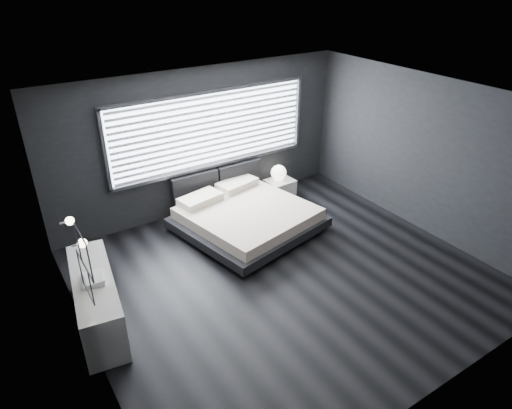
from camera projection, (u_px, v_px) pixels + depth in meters
room at (288, 197)px, 6.63m from camera, size 6.04×6.00×2.80m
window at (212, 130)px, 8.62m from camera, size 4.14×0.09×1.52m
headboard at (218, 180)px, 9.10m from camera, size 1.96×0.16×0.52m
sconce_near at (82, 243)px, 5.20m from camera, size 0.18×0.11×0.11m
sconce_far at (69, 221)px, 5.64m from camera, size 0.18×0.11×0.11m
wall_art_upper at (84, 253)px, 4.59m from camera, size 0.01×0.48×0.48m
wall_art_lower at (85, 277)px, 5.00m from camera, size 0.01×0.48×0.48m
bed at (246, 216)px, 8.42m from camera, size 2.65×2.57×0.59m
nightstand at (280, 187)px, 9.74m from camera, size 0.58×0.49×0.33m
orb_lamp at (279, 173)px, 9.62m from camera, size 0.32×0.32×0.32m
dresser at (97, 300)px, 6.20m from camera, size 0.79×1.91×0.74m
book_stack at (94, 279)px, 5.96m from camera, size 0.34×0.41×0.07m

